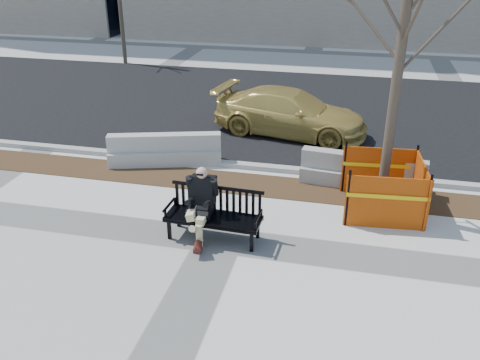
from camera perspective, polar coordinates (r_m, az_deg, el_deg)
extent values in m
plane|color=beige|center=(10.29, -2.25, -6.68)|extent=(120.00, 120.00, 0.00)
cube|color=#47301C|center=(12.50, 0.82, -0.45)|extent=(40.00, 1.20, 0.02)
cube|color=black|center=(18.19, 4.97, 7.93)|extent=(60.00, 10.40, 0.01)
cube|color=#9E9B93|center=(13.32, 1.68, 1.51)|extent=(60.00, 0.25, 0.12)
imported|color=tan|center=(15.82, 5.51, 5.15)|extent=(4.87, 2.67, 1.34)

